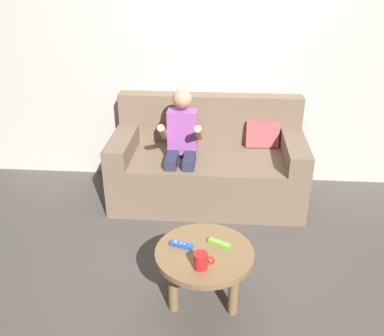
# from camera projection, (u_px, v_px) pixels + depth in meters

# --- Properties ---
(ground_plane) EXTENTS (8.89, 8.89, 0.00)m
(ground_plane) POSITION_uv_depth(u_px,v_px,m) (204.00, 293.00, 2.74)
(ground_plane) COLOR #4C4742
(wall_back) EXTENTS (4.45, 0.05, 2.50)m
(wall_back) POSITION_uv_depth(u_px,v_px,m) (216.00, 47.00, 3.65)
(wall_back) COLOR beige
(wall_back) RESTS_ON ground
(couch) EXTENTS (1.63, 0.80, 0.86)m
(couch) POSITION_uv_depth(u_px,v_px,m) (208.00, 165.00, 3.73)
(couch) COLOR #75604C
(couch) RESTS_ON ground
(person_seated_on_couch) EXTENTS (0.34, 0.42, 1.01)m
(person_seated_on_couch) POSITION_uv_depth(u_px,v_px,m) (182.00, 144.00, 3.45)
(person_seated_on_couch) COLOR #282D47
(person_seated_on_couch) RESTS_ON ground
(coffee_table) EXTENTS (0.58, 0.58, 0.41)m
(coffee_table) POSITION_uv_depth(u_px,v_px,m) (204.00, 260.00, 2.50)
(coffee_table) COLOR brown
(coffee_table) RESTS_ON ground
(game_remote_lime_near_edge) EXTENTS (0.14, 0.10, 0.03)m
(game_remote_lime_near_edge) POSITION_uv_depth(u_px,v_px,m) (219.00, 244.00, 2.51)
(game_remote_lime_near_edge) COLOR #72C638
(game_remote_lime_near_edge) RESTS_ON coffee_table
(game_remote_blue_center) EXTENTS (0.14, 0.07, 0.03)m
(game_remote_blue_center) POSITION_uv_depth(u_px,v_px,m) (181.00, 245.00, 2.50)
(game_remote_blue_center) COLOR blue
(game_remote_blue_center) RESTS_ON coffee_table
(coffee_mug) EXTENTS (0.12, 0.08, 0.09)m
(coffee_mug) POSITION_uv_depth(u_px,v_px,m) (201.00, 261.00, 2.32)
(coffee_mug) COLOR red
(coffee_mug) RESTS_ON coffee_table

